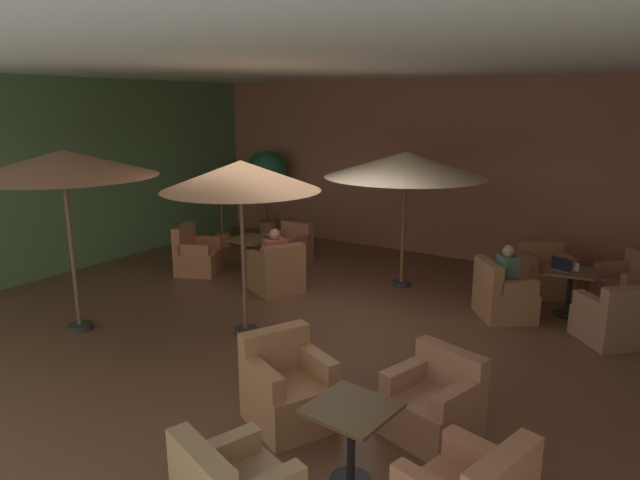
{
  "coord_description": "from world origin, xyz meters",
  "views": [
    {
      "loc": [
        4.2,
        -6.12,
        3.03
      ],
      "look_at": [
        0.0,
        0.47,
        1.14
      ],
      "focal_mm": 31.86,
      "sensor_mm": 36.0,
      "label": 1
    }
  ],
  "objects_px": {
    "armchair_front_left_south": "(614,320)",
    "iced_drink_cup": "(576,267)",
    "potted_tree_left_corner": "(221,190)",
    "patron_blue_shirt": "(275,250)",
    "patio_umbrella_near_wall": "(405,165)",
    "open_laptop": "(563,267)",
    "armchair_front_right_south": "(289,248)",
    "potted_tree_mid_left": "(267,177)",
    "armchair_mid_center_north": "(288,390)",
    "armchair_front_right_east": "(276,273)",
    "cafe_table_mid_center": "(351,425)",
    "armchair_front_left_north": "(544,275)",
    "armchair_front_left_east": "(503,297)",
    "armchair_front_right_north": "(197,256)",
    "cafe_table_front_right": "(251,246)",
    "armchair_front_left_west": "(629,289)",
    "cafe_table_front_left": "(570,283)",
    "patio_umbrella_tall_red": "(241,177)",
    "patio_umbrella_center_beige": "(63,164)",
    "patron_by_window": "(507,270)",
    "armchair_mid_center_west": "(433,404)"
  },
  "relations": [
    {
      "from": "armchair_front_left_south",
      "to": "iced_drink_cup",
      "type": "height_order",
      "value": "armchair_front_left_south"
    },
    {
      "from": "potted_tree_left_corner",
      "to": "patron_blue_shirt",
      "type": "xyz_separation_m",
      "value": [
        2.77,
        -1.79,
        -0.53
      ]
    },
    {
      "from": "patio_umbrella_near_wall",
      "to": "open_laptop",
      "type": "distance_m",
      "value": 2.85
    },
    {
      "from": "armchair_front_right_south",
      "to": "potted_tree_mid_left",
      "type": "distance_m",
      "value": 2.44
    },
    {
      "from": "armchair_mid_center_north",
      "to": "iced_drink_cup",
      "type": "xyz_separation_m",
      "value": [
        1.84,
        4.55,
        0.41
      ]
    },
    {
      "from": "armchair_front_right_east",
      "to": "armchair_mid_center_north",
      "type": "bearing_deg",
      "value": -51.65
    },
    {
      "from": "cafe_table_mid_center",
      "to": "armchair_mid_center_north",
      "type": "relative_size",
      "value": 0.7
    },
    {
      "from": "armchair_front_left_north",
      "to": "armchair_front_right_east",
      "type": "relative_size",
      "value": 0.99
    },
    {
      "from": "armchair_front_left_east",
      "to": "potted_tree_left_corner",
      "type": "distance_m",
      "value": 6.42
    },
    {
      "from": "armchair_front_left_south",
      "to": "patron_blue_shirt",
      "type": "relative_size",
      "value": 1.73
    },
    {
      "from": "armchair_front_right_north",
      "to": "potted_tree_mid_left",
      "type": "relative_size",
      "value": 0.49
    },
    {
      "from": "cafe_table_front_right",
      "to": "cafe_table_mid_center",
      "type": "distance_m",
      "value": 5.95
    },
    {
      "from": "armchair_front_left_west",
      "to": "cafe_table_front_left",
      "type": "bearing_deg",
      "value": -136.14
    },
    {
      "from": "cafe_table_mid_center",
      "to": "patio_umbrella_tall_red",
      "type": "relative_size",
      "value": 0.3
    },
    {
      "from": "armchair_front_left_south",
      "to": "potted_tree_left_corner",
      "type": "xyz_separation_m",
      "value": [
        -7.73,
        1.15,
        0.92
      ]
    },
    {
      "from": "armchair_front_right_north",
      "to": "patron_blue_shirt",
      "type": "xyz_separation_m",
      "value": [
        1.82,
        -0.04,
        0.38
      ]
    },
    {
      "from": "cafe_table_front_left",
      "to": "armchair_front_left_south",
      "type": "bearing_deg",
      "value": -47.96
    },
    {
      "from": "armchair_front_left_north",
      "to": "armchair_front_right_east",
      "type": "bearing_deg",
      "value": -148.94
    },
    {
      "from": "armchair_front_left_south",
      "to": "potted_tree_mid_left",
      "type": "xyz_separation_m",
      "value": [
        -7.35,
        2.26,
        1.11
      ]
    },
    {
      "from": "armchair_front_left_north",
      "to": "patio_umbrella_center_beige",
      "type": "relative_size",
      "value": 0.42
    },
    {
      "from": "cafe_table_front_left",
      "to": "patron_by_window",
      "type": "bearing_deg",
      "value": -142.91
    },
    {
      "from": "armchair_front_right_east",
      "to": "armchair_mid_center_north",
      "type": "xyz_separation_m",
      "value": [
        2.47,
        -3.13,
        0.02
      ]
    },
    {
      "from": "cafe_table_front_left",
      "to": "open_laptop",
      "type": "relative_size",
      "value": 1.83
    },
    {
      "from": "potted_tree_mid_left",
      "to": "armchair_front_left_east",
      "type": "bearing_deg",
      "value": -19.76
    },
    {
      "from": "potted_tree_mid_left",
      "to": "patron_blue_shirt",
      "type": "bearing_deg",
      "value": -50.52
    },
    {
      "from": "potted_tree_left_corner",
      "to": "armchair_mid_center_north",
      "type": "bearing_deg",
      "value": -43.07
    },
    {
      "from": "armchair_front_left_east",
      "to": "patron_blue_shirt",
      "type": "relative_size",
      "value": 1.72
    },
    {
      "from": "potted_tree_mid_left",
      "to": "armchair_front_right_south",
      "type": "bearing_deg",
      "value": -41.5
    },
    {
      "from": "cafe_table_front_left",
      "to": "potted_tree_left_corner",
      "type": "height_order",
      "value": "potted_tree_left_corner"
    },
    {
      "from": "armchair_front_right_east",
      "to": "patron_by_window",
      "type": "xyz_separation_m",
      "value": [
        3.5,
        0.83,
        0.4
      ]
    },
    {
      "from": "armchair_front_left_north",
      "to": "iced_drink_cup",
      "type": "bearing_deg",
      "value": -55.01
    },
    {
      "from": "cafe_table_front_right",
      "to": "cafe_table_mid_center",
      "type": "height_order",
      "value": "same"
    },
    {
      "from": "armchair_front_right_east",
      "to": "potted_tree_mid_left",
      "type": "xyz_separation_m",
      "value": [
        -2.43,
        2.92,
        1.11
      ]
    },
    {
      "from": "cafe_table_front_right",
      "to": "patio_umbrella_center_beige",
      "type": "bearing_deg",
      "value": -96.7
    },
    {
      "from": "armchair_front_left_north",
      "to": "armchair_front_left_south",
      "type": "distance_m",
      "value": 1.98
    },
    {
      "from": "armchair_front_left_south",
      "to": "armchair_front_left_west",
      "type": "distance_m",
      "value": 1.43
    },
    {
      "from": "cafe_table_front_left",
      "to": "patron_blue_shirt",
      "type": "bearing_deg",
      "value": -162.1
    },
    {
      "from": "cafe_table_front_left",
      "to": "armchair_front_left_south",
      "type": "xyz_separation_m",
      "value": [
        0.67,
        -0.74,
        -0.18
      ]
    },
    {
      "from": "cafe_table_front_right",
      "to": "patio_umbrella_near_wall",
      "type": "height_order",
      "value": "patio_umbrella_near_wall"
    },
    {
      "from": "armchair_mid_center_west",
      "to": "patron_by_window",
      "type": "bearing_deg",
      "value": 94.1
    },
    {
      "from": "cafe_table_front_left",
      "to": "armchair_front_right_north",
      "type": "relative_size",
      "value": 0.69
    },
    {
      "from": "armchair_mid_center_north",
      "to": "potted_tree_left_corner",
      "type": "height_order",
      "value": "potted_tree_left_corner"
    },
    {
      "from": "patron_blue_shirt",
      "to": "armchair_mid_center_north",
      "type": "bearing_deg",
      "value": -51.41
    },
    {
      "from": "armchair_front_left_east",
      "to": "potted_tree_left_corner",
      "type": "relative_size",
      "value": 0.61
    },
    {
      "from": "cafe_table_mid_center",
      "to": "armchair_front_right_east",
      "type": "bearing_deg",
      "value": 133.75
    },
    {
      "from": "armchair_front_left_west",
      "to": "cafe_table_front_right",
      "type": "distance_m",
      "value": 6.11
    },
    {
      "from": "cafe_table_front_left",
      "to": "iced_drink_cup",
      "type": "height_order",
      "value": "iced_drink_cup"
    },
    {
      "from": "potted_tree_left_corner",
      "to": "open_laptop",
      "type": "bearing_deg",
      "value": -3.92
    },
    {
      "from": "armchair_front_left_east",
      "to": "patio_umbrella_center_beige",
      "type": "height_order",
      "value": "patio_umbrella_center_beige"
    },
    {
      "from": "armchair_front_left_east",
      "to": "potted_tree_mid_left",
      "type": "distance_m",
      "value": 6.36
    }
  ]
}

